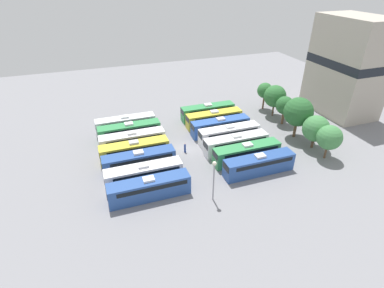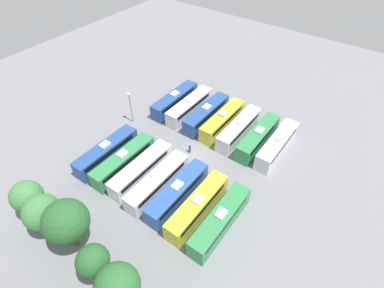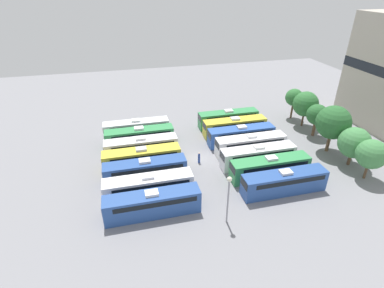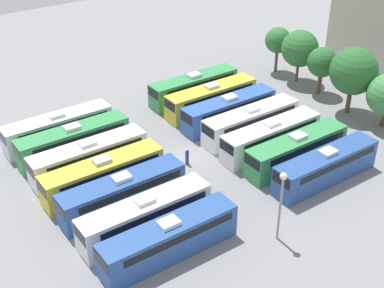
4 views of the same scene
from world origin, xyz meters
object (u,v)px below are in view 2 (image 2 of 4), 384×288
Objects in this scene: bus_9 at (177,192)px; tree_2 at (93,261)px; bus_10 at (158,182)px; bus_8 at (197,206)px; worker_person at (190,149)px; light_pole at (130,102)px; tree_3 at (66,222)px; bus_2 at (239,129)px; bus_0 at (277,145)px; bus_4 at (206,114)px; bus_1 at (258,137)px; bus_13 at (107,152)px; bus_11 at (141,169)px; tree_4 at (42,212)px; bus_7 at (220,220)px; bus_12 at (124,161)px; bus_3 at (223,120)px; tree_1 at (117,286)px; bus_5 at (189,106)px; bus_6 at (175,100)px; tree_5 at (27,196)px.

bus_9 is 1.93× the size of tree_2.
tree_2 is (-3.10, 13.99, 2.52)m from bus_10.
bus_9 is at bearing -176.08° from bus_10.
bus_8 is 12.16m from worker_person.
tree_3 is at bearing 118.11° from light_pole.
worker_person is at bearing 62.27° from bus_2.
bus_0 and bus_4 have the same top height.
bus_13 is (18.18, 17.68, 0.00)m from bus_1.
light_pole is at bearing -39.79° from bus_11.
bus_9 is at bearing 178.81° from bus_11.
bus_13 is 1.93× the size of tree_2.
tree_4 is at bearing 60.34° from bus_0.
bus_12 is at bearing -0.45° from bus_7.
bus_3 is 17.90m from bus_10.
bus_1 is at bearing -159.41° from light_pole.
tree_1 is (-8.30, 23.47, 3.73)m from worker_person.
bus_4 and bus_5 have the same top height.
bus_0 is 20.81m from bus_10.
bus_0 is 21.70m from bus_6.
tree_2 is at bearing 95.49° from bus_3.
tree_5 is (-0.13, 31.02, 2.38)m from bus_6.
bus_5 is at bearing -89.15° from bus_12.
bus_3 is 1.46× the size of tree_3.
bus_1 is at bearing -122.62° from bus_11.
tree_1 is at bearing 84.06° from bus_0.
bus_4 is 32.52m from tree_2.
tree_5 is at bearing 31.42° from bus_7.
bus_5 is (10.96, -0.12, 0.00)m from bus_2.
bus_4 is 3.91m from bus_5.
tree_3 is at bearing 94.78° from bus_11.
bus_10 is 1.87× the size of tree_4.
bus_5 is 19.24m from bus_10.
bus_3 is 19.19m from bus_12.
tree_3 is (13.41, 12.87, 3.62)m from bus_7.
tree_1 reaches higher than bus_12.
bus_12 is 17.58m from tree_2.
tree_3 is (1.64, 22.03, 4.43)m from worker_person.
bus_7 is 16.16m from tree_2.
bus_2 is 20.05m from light_pole.
bus_12 is at bearing -90.02° from tree_4.
bus_12 is 20.68m from tree_1.
tree_4 is (17.98, 13.51, 2.22)m from bus_7.
bus_7 reaches higher than worker_person.
bus_1 is 1.80× the size of light_pole.
tree_3 is (6.07, 13.16, 3.62)m from bus_9.
tree_2 is at bearing -4.74° from tree_1.
bus_3 is at bearing -109.18° from tree_5.
tree_4 reaches higher than bus_9.
bus_3 is 20.97m from bus_7.
bus_0 is at bearing -103.52° from tree_2.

